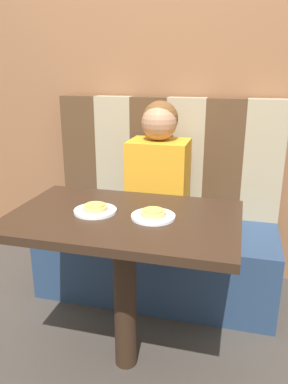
{
  "coord_description": "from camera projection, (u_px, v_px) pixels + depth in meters",
  "views": [
    {
      "loc": [
        0.44,
        -1.34,
        1.29
      ],
      "look_at": [
        0.0,
        0.32,
        0.73
      ],
      "focal_mm": 35.0,
      "sensor_mm": 36.0,
      "label": 1
    }
  ],
  "objects": [
    {
      "name": "pizza_left",
      "position": [
        96.0,
        207.0,
        1.54
      ],
      "size": [
        0.1,
        0.1,
        0.02
      ],
      "color": "tan",
      "rests_on": "plate_left"
    },
    {
      "name": "dining_table",
      "position": [
        124.0,
        241.0,
        1.55
      ],
      "size": [
        0.93,
        0.6,
        0.73
      ],
      "color": "black",
      "rests_on": "ground_plane"
    },
    {
      "name": "wall_back",
      "position": [
        172.0,
        68.0,
        2.25
      ],
      "size": [
        7.0,
        0.05,
        2.6
      ],
      "color": "brown",
      "rests_on": "ground_plane"
    },
    {
      "name": "plate_left",
      "position": [
        96.0,
        210.0,
        1.54
      ],
      "size": [
        0.18,
        0.18,
        0.01
      ],
      "color": "white",
      "rests_on": "dining_table"
    },
    {
      "name": "booth_backrest",
      "position": [
        167.0,
        156.0,
        2.31
      ],
      "size": [
        1.36,
        0.1,
        0.71
      ],
      "color": "#4C331E",
      "rests_on": "booth_seat"
    },
    {
      "name": "plate_right",
      "position": [
        153.0,
        216.0,
        1.48
      ],
      "size": [
        0.18,
        0.18,
        0.01
      ],
      "color": "white",
      "rests_on": "dining_table"
    },
    {
      "name": "ground_plane",
      "position": [
        126.0,
        362.0,
        1.74
      ],
      "size": [
        12.0,
        12.0,
        0.0
      ],
      "primitive_type": "plane",
      "color": "#38332D"
    },
    {
      "name": "pizza_right",
      "position": [
        153.0,
        212.0,
        1.48
      ],
      "size": [
        0.1,
        0.1,
        0.02
      ],
      "color": "tan",
      "rests_on": "plate_right"
    },
    {
      "name": "booth_seat",
      "position": [
        158.0,
        257.0,
        2.26
      ],
      "size": [
        1.36,
        0.58,
        0.43
      ],
      "color": "navy",
      "rests_on": "ground_plane"
    },
    {
      "name": "person",
      "position": [
        159.0,
        168.0,
        2.1
      ],
      "size": [
        0.33,
        0.26,
        0.71
      ],
      "color": "orange",
      "rests_on": "booth_seat"
    }
  ]
}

